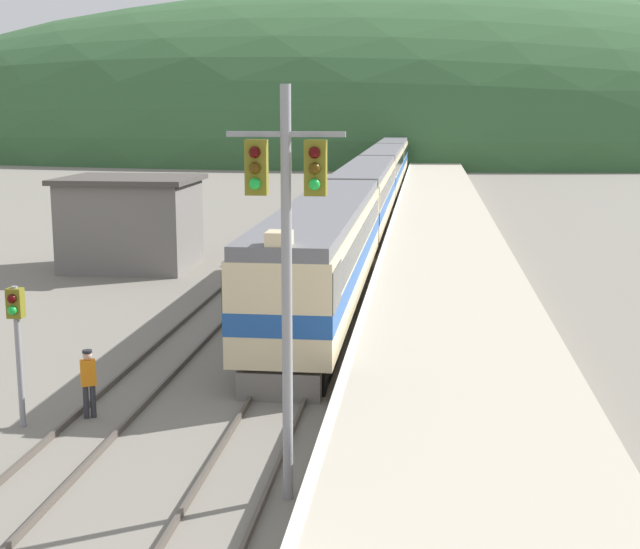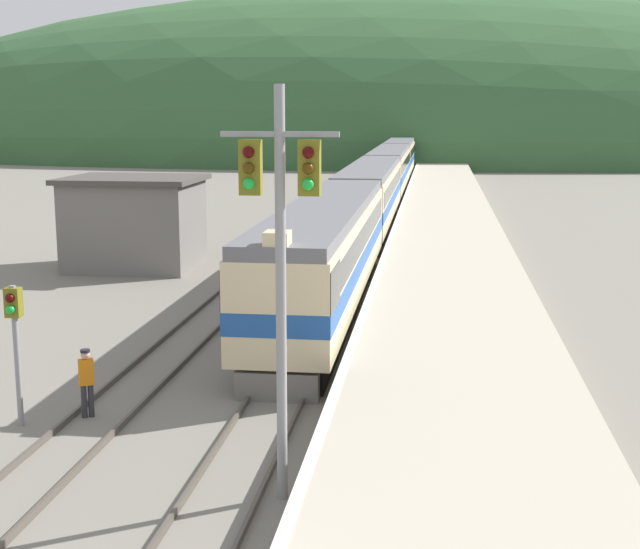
{
  "view_description": "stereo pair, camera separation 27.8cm",
  "coord_description": "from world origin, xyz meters",
  "px_view_note": "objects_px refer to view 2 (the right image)",
  "views": [
    {
      "loc": [
        3.73,
        -10.31,
        7.57
      ],
      "look_at": [
        0.47,
        16.95,
        2.41
      ],
      "focal_mm": 50.0,
      "sensor_mm": 36.0,
      "label": 1
    },
    {
      "loc": [
        4.01,
        -10.28,
        7.57
      ],
      "look_at": [
        0.47,
        16.95,
        2.41
      ],
      "focal_mm": 50.0,
      "sensor_mm": 36.0,
      "label": 2
    }
  ],
  "objects_px": {
    "express_train_lead_car": "(325,253)",
    "track_worker": "(86,379)",
    "signal_mast_main": "(280,234)",
    "signal_post_siding": "(15,325)",
    "carriage_second": "(370,195)",
    "carriage_third": "(390,170)",
    "carriage_fourth": "(400,156)",
    "carriage_fifth": "(407,147)"
  },
  "relations": [
    {
      "from": "express_train_lead_car",
      "to": "signal_mast_main",
      "type": "xyz_separation_m",
      "value": [
        1.16,
        -16.2,
        3.01
      ]
    },
    {
      "from": "carriage_fourth",
      "to": "carriage_third",
      "type": "bearing_deg",
      "value": -90.0
    },
    {
      "from": "carriage_second",
      "to": "carriage_third",
      "type": "height_order",
      "value": "same"
    },
    {
      "from": "track_worker",
      "to": "carriage_fourth",
      "type": "bearing_deg",
      "value": 86.83
    },
    {
      "from": "carriage_third",
      "to": "carriage_fifth",
      "type": "distance_m",
      "value": 45.04
    },
    {
      "from": "carriage_second",
      "to": "carriage_third",
      "type": "distance_m",
      "value": 22.52
    },
    {
      "from": "carriage_fifth",
      "to": "signal_mast_main",
      "type": "relative_size",
      "value": 2.71
    },
    {
      "from": "express_train_lead_car",
      "to": "track_worker",
      "type": "height_order",
      "value": "express_train_lead_car"
    },
    {
      "from": "express_train_lead_car",
      "to": "track_worker",
      "type": "bearing_deg",
      "value": -109.95
    },
    {
      "from": "carriage_fifth",
      "to": "carriage_third",
      "type": "bearing_deg",
      "value": -90.0
    },
    {
      "from": "carriage_third",
      "to": "carriage_fifth",
      "type": "xyz_separation_m",
      "value": [
        0.0,
        45.04,
        0.0
      ]
    },
    {
      "from": "express_train_lead_car",
      "to": "signal_mast_main",
      "type": "height_order",
      "value": "signal_mast_main"
    },
    {
      "from": "carriage_second",
      "to": "signal_post_siding",
      "type": "bearing_deg",
      "value": -99.26
    },
    {
      "from": "carriage_fourth",
      "to": "signal_mast_main",
      "type": "relative_size",
      "value": 2.71
    },
    {
      "from": "signal_post_siding",
      "to": "signal_mast_main",
      "type": "bearing_deg",
      "value": -24.67
    },
    {
      "from": "track_worker",
      "to": "carriage_second",
      "type": "bearing_deg",
      "value": 82.77
    },
    {
      "from": "carriage_fifth",
      "to": "signal_post_siding",
      "type": "bearing_deg",
      "value": -93.23
    },
    {
      "from": "signal_mast_main",
      "to": "carriage_fifth",
      "type": "bearing_deg",
      "value": 90.62
    },
    {
      "from": "carriage_third",
      "to": "track_worker",
      "type": "bearing_deg",
      "value": -94.41
    },
    {
      "from": "signal_post_siding",
      "to": "track_worker",
      "type": "bearing_deg",
      "value": 29.5
    },
    {
      "from": "signal_mast_main",
      "to": "carriage_third",
      "type": "bearing_deg",
      "value": 91.08
    },
    {
      "from": "signal_post_siding",
      "to": "carriage_second",
      "type": "bearing_deg",
      "value": 80.74
    },
    {
      "from": "carriage_fourth",
      "to": "carriage_second",
      "type": "bearing_deg",
      "value": -90.0
    },
    {
      "from": "express_train_lead_car",
      "to": "carriage_fifth",
      "type": "xyz_separation_m",
      "value": [
        0.0,
        90.29,
        -0.01
      ]
    },
    {
      "from": "carriage_third",
      "to": "signal_post_siding",
      "type": "height_order",
      "value": "carriage_third"
    },
    {
      "from": "carriage_second",
      "to": "signal_mast_main",
      "type": "bearing_deg",
      "value": -88.3
    },
    {
      "from": "carriage_third",
      "to": "signal_mast_main",
      "type": "distance_m",
      "value": 61.53
    },
    {
      "from": "carriage_third",
      "to": "express_train_lead_car",
      "type": "bearing_deg",
      "value": -90.0
    },
    {
      "from": "express_train_lead_car",
      "to": "signal_mast_main",
      "type": "distance_m",
      "value": 16.52
    },
    {
      "from": "carriage_fifth",
      "to": "track_worker",
      "type": "xyz_separation_m",
      "value": [
        -4.43,
        -102.5,
        -1.24
      ]
    },
    {
      "from": "track_worker",
      "to": "signal_post_siding",
      "type": "bearing_deg",
      "value": -150.5
    },
    {
      "from": "express_train_lead_car",
      "to": "signal_post_siding",
      "type": "height_order",
      "value": "express_train_lead_car"
    },
    {
      "from": "carriage_fourth",
      "to": "carriage_fifth",
      "type": "height_order",
      "value": "same"
    },
    {
      "from": "carriage_fourth",
      "to": "signal_mast_main",
      "type": "bearing_deg",
      "value": -89.21
    },
    {
      "from": "express_train_lead_car",
      "to": "carriage_fifth",
      "type": "distance_m",
      "value": 90.29
    },
    {
      "from": "carriage_second",
      "to": "signal_post_siding",
      "type": "xyz_separation_m",
      "value": [
        -5.82,
        -35.72,
        0.26
      ]
    },
    {
      "from": "carriage_fourth",
      "to": "carriage_fifth",
      "type": "relative_size",
      "value": 1.0
    },
    {
      "from": "signal_mast_main",
      "to": "signal_post_siding",
      "type": "distance_m",
      "value": 8.16
    },
    {
      "from": "carriage_fourth",
      "to": "signal_post_siding",
      "type": "bearing_deg",
      "value": -94.12
    },
    {
      "from": "express_train_lead_car",
      "to": "track_worker",
      "type": "distance_m",
      "value": 13.05
    },
    {
      "from": "carriage_fourth",
      "to": "signal_post_siding",
      "type": "height_order",
      "value": "carriage_fourth"
    },
    {
      "from": "carriage_fourth",
      "to": "signal_mast_main",
      "type": "height_order",
      "value": "signal_mast_main"
    }
  ]
}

